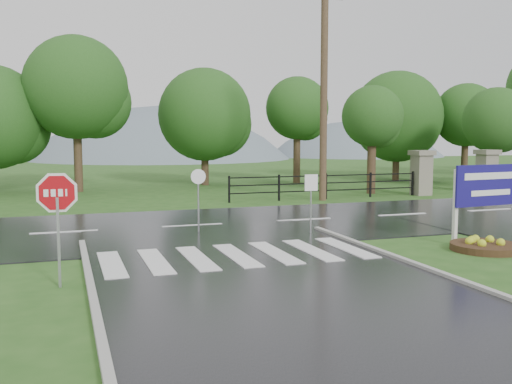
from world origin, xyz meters
name	(u,v)px	position (x,y,z in m)	size (l,w,h in m)	color
ground	(325,319)	(0.00, 0.00, 0.00)	(120.00, 120.00, 0.00)	#29541C
main_road	(192,227)	(0.00, 10.00, 0.00)	(90.00, 8.00, 0.04)	black
crosswalk	(237,255)	(0.00, 5.00, 0.06)	(6.50, 2.80, 0.02)	silver
pillar_west	(421,172)	(13.00, 16.00, 1.18)	(1.00, 1.00, 2.24)	gray
pillar_east	(487,170)	(17.00, 16.00, 1.18)	(1.00, 1.00, 2.24)	gray
fence_west	(326,184)	(7.75, 16.00, 0.72)	(9.58, 0.08, 1.20)	black
hills	(127,280)	(3.49, 65.00, -15.54)	(102.00, 48.00, 48.00)	slate
treeline	(156,188)	(1.00, 24.00, 0.00)	(83.20, 5.20, 10.00)	#1D4A17
stop_sign	(57,202)	(-4.11, 3.51, 1.70)	(1.08, 0.07, 2.42)	#939399
estate_billboard	(490,189)	(7.28, 4.63, 1.50)	(2.49, 0.32, 2.19)	silver
flower_bed	(486,245)	(6.41, 3.71, 0.13)	(1.80, 1.80, 0.36)	#332111
reg_sign_small	(311,191)	(3.07, 7.38, 1.32)	(0.41, 0.06, 1.83)	#939399
reg_sign_round	(198,192)	(-0.08, 8.74, 1.27)	(0.46, 0.07, 1.97)	#939399
utility_pole_east	(324,90)	(7.34, 15.50, 5.02)	(1.76, 0.33, 9.87)	#473523
entrance_tree_left	(372,117)	(11.03, 17.50, 3.91)	(3.11, 3.11, 5.51)	#3D2B1C
entrance_tree_right	(496,121)	(18.80, 17.50, 3.78)	(3.62, 3.62, 5.63)	#3D2B1C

